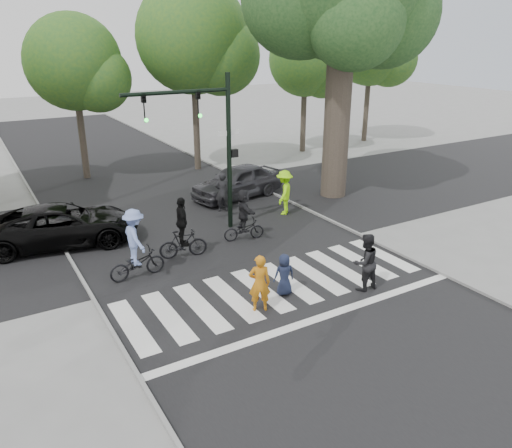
{
  "coord_description": "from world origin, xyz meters",
  "views": [
    {
      "loc": [
        -7.5,
        -10.49,
        7.22
      ],
      "look_at": [
        0.5,
        3.0,
        1.3
      ],
      "focal_mm": 35.0,
      "sensor_mm": 36.0,
      "label": 1
    }
  ],
  "objects_px": {
    "pedestrian_woman": "(260,283)",
    "car_suv": "(62,225)",
    "pedestrian_child": "(284,275)",
    "cyclist_right": "(244,218)",
    "traffic_signal": "(208,132)",
    "cyclist_mid": "(183,233)",
    "cyclist_left": "(136,249)",
    "car_grey": "(237,182)",
    "pedestrian_adult": "(365,262)"
  },
  "relations": [
    {
      "from": "pedestrian_adult",
      "to": "pedestrian_woman",
      "type": "bearing_deg",
      "value": -6.88
    },
    {
      "from": "pedestrian_child",
      "to": "car_suv",
      "type": "bearing_deg",
      "value": -44.04
    },
    {
      "from": "pedestrian_adult",
      "to": "cyclist_mid",
      "type": "distance_m",
      "value": 6.24
    },
    {
      "from": "pedestrian_woman",
      "to": "pedestrian_adult",
      "type": "distance_m",
      "value": 3.4
    },
    {
      "from": "cyclist_left",
      "to": "car_grey",
      "type": "bearing_deg",
      "value": 40.52
    },
    {
      "from": "cyclist_mid",
      "to": "car_suv",
      "type": "bearing_deg",
      "value": 134.98
    },
    {
      "from": "cyclist_mid",
      "to": "car_grey",
      "type": "bearing_deg",
      "value": 46.01
    },
    {
      "from": "pedestrian_woman",
      "to": "cyclist_right",
      "type": "xyz_separation_m",
      "value": [
        2.16,
        4.73,
        0.04
      ]
    },
    {
      "from": "pedestrian_adult",
      "to": "car_suv",
      "type": "xyz_separation_m",
      "value": [
        -7.12,
        8.31,
        -0.15
      ]
    },
    {
      "from": "pedestrian_woman",
      "to": "cyclist_right",
      "type": "relative_size",
      "value": 0.85
    },
    {
      "from": "pedestrian_woman",
      "to": "car_suv",
      "type": "bearing_deg",
      "value": -40.94
    },
    {
      "from": "pedestrian_child",
      "to": "cyclist_right",
      "type": "xyz_separation_m",
      "value": [
        1.06,
        4.31,
        0.24
      ]
    },
    {
      "from": "traffic_signal",
      "to": "pedestrian_child",
      "type": "distance_m",
      "value": 6.63
    },
    {
      "from": "car_grey",
      "to": "car_suv",
      "type": "bearing_deg",
      "value": -88.83
    },
    {
      "from": "traffic_signal",
      "to": "pedestrian_child",
      "type": "height_order",
      "value": "traffic_signal"
    },
    {
      "from": "pedestrian_adult",
      "to": "cyclist_mid",
      "type": "xyz_separation_m",
      "value": [
        -3.78,
        4.96,
        -0.01
      ]
    },
    {
      "from": "pedestrian_adult",
      "to": "car_grey",
      "type": "distance_m",
      "value": 10.12
    },
    {
      "from": "cyclist_left",
      "to": "traffic_signal",
      "type": "bearing_deg",
      "value": 32.99
    },
    {
      "from": "traffic_signal",
      "to": "cyclist_mid",
      "type": "bearing_deg",
      "value": -137.64
    },
    {
      "from": "cyclist_left",
      "to": "car_grey",
      "type": "relative_size",
      "value": 0.5
    },
    {
      "from": "pedestrian_woman",
      "to": "cyclist_left",
      "type": "bearing_deg",
      "value": -35.22
    },
    {
      "from": "traffic_signal",
      "to": "pedestrian_woman",
      "type": "xyz_separation_m",
      "value": [
        -1.51,
        -6.18,
        -3.06
      ]
    },
    {
      "from": "pedestrian_child",
      "to": "pedestrian_adult",
      "type": "bearing_deg",
      "value": 169.18
    },
    {
      "from": "pedestrian_woman",
      "to": "car_grey",
      "type": "bearing_deg",
      "value": -92.09
    },
    {
      "from": "car_suv",
      "to": "car_grey",
      "type": "height_order",
      "value": "car_grey"
    },
    {
      "from": "car_suv",
      "to": "car_grey",
      "type": "relative_size",
      "value": 1.18
    },
    {
      "from": "cyclist_mid",
      "to": "traffic_signal",
      "type": "bearing_deg",
      "value": 42.36
    },
    {
      "from": "traffic_signal",
      "to": "cyclist_mid",
      "type": "xyz_separation_m",
      "value": [
        -1.93,
        -1.76,
        -3.01
      ]
    },
    {
      "from": "pedestrian_woman",
      "to": "car_suv",
      "type": "relative_size",
      "value": 0.31
    },
    {
      "from": "pedestrian_child",
      "to": "cyclist_right",
      "type": "height_order",
      "value": "cyclist_right"
    },
    {
      "from": "pedestrian_woman",
      "to": "pedestrian_child",
      "type": "height_order",
      "value": "pedestrian_woman"
    },
    {
      "from": "cyclist_right",
      "to": "car_suv",
      "type": "height_order",
      "value": "cyclist_right"
    },
    {
      "from": "pedestrian_woman",
      "to": "car_suv",
      "type": "distance_m",
      "value": 8.63
    },
    {
      "from": "traffic_signal",
      "to": "car_grey",
      "type": "xyz_separation_m",
      "value": [
        2.99,
        3.33,
        -3.12
      ]
    },
    {
      "from": "cyclist_left",
      "to": "car_grey",
      "type": "height_order",
      "value": "cyclist_left"
    },
    {
      "from": "traffic_signal",
      "to": "cyclist_right",
      "type": "distance_m",
      "value": 3.41
    },
    {
      "from": "pedestrian_woman",
      "to": "car_grey",
      "type": "xyz_separation_m",
      "value": [
        4.5,
        9.51,
        -0.06
      ]
    },
    {
      "from": "cyclist_right",
      "to": "traffic_signal",
      "type": "bearing_deg",
      "value": 114.32
    },
    {
      "from": "pedestrian_adult",
      "to": "car_suv",
      "type": "distance_m",
      "value": 10.94
    },
    {
      "from": "cyclist_right",
      "to": "car_grey",
      "type": "height_order",
      "value": "cyclist_right"
    },
    {
      "from": "traffic_signal",
      "to": "cyclist_left",
      "type": "distance_m",
      "value": 5.38
    },
    {
      "from": "pedestrian_child",
      "to": "car_suv",
      "type": "height_order",
      "value": "car_suv"
    },
    {
      "from": "cyclist_right",
      "to": "cyclist_left",
      "type": "bearing_deg",
      "value": -167.17
    },
    {
      "from": "car_suv",
      "to": "pedestrian_woman",
      "type": "bearing_deg",
      "value": -143.28
    },
    {
      "from": "cyclist_right",
      "to": "car_suv",
      "type": "relative_size",
      "value": 0.37
    },
    {
      "from": "traffic_signal",
      "to": "car_suv",
      "type": "height_order",
      "value": "traffic_signal"
    },
    {
      "from": "car_suv",
      "to": "cyclist_mid",
      "type": "bearing_deg",
      "value": -124.14
    },
    {
      "from": "traffic_signal",
      "to": "cyclist_left",
      "type": "relative_size",
      "value": 2.62
    },
    {
      "from": "car_grey",
      "to": "pedestrian_woman",
      "type": "bearing_deg",
      "value": -36.11
    },
    {
      "from": "pedestrian_woman",
      "to": "car_grey",
      "type": "distance_m",
      "value": 10.52
    }
  ]
}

